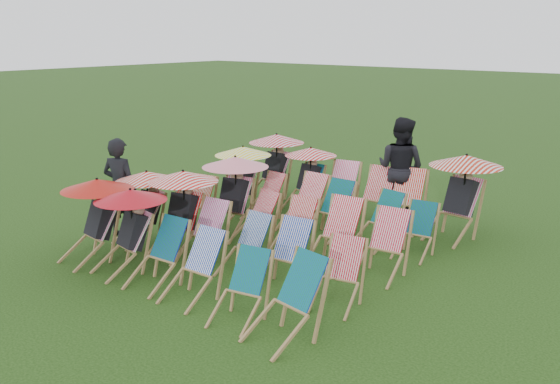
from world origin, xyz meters
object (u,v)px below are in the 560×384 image
Objects in this scene: deckchair_5 at (285,301)px; person_left at (120,188)px; deckchair_29 at (458,195)px; deckchair_0 at (92,219)px; person_rear at (400,168)px.

deckchair_5 is 0.57× the size of person_left.
deckchair_0 is at bearing -123.91° from deckchair_29.
person_rear reaches higher than deckchair_5.
deckchair_29 is 0.75× the size of person_rear.
deckchair_5 is at bearing 5.61° from deckchair_0.
person_left reaches higher than deckchair_5.
deckchair_0 is 6.00m from deckchair_29.
person_rear is at bearing -146.55° from person_left.
deckchair_29 is 0.84× the size of person_left.
deckchair_0 is 1.30× the size of deckchair_5.
person_left is (-4.56, 1.21, 0.38)m from deckchair_5.
person_rear is (3.21, 3.99, 0.10)m from person_left.
deckchair_5 is 4.73m from deckchair_29.
person_left reaches higher than deckchair_29.
person_rear is at bearing 115.21° from deckchair_5.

